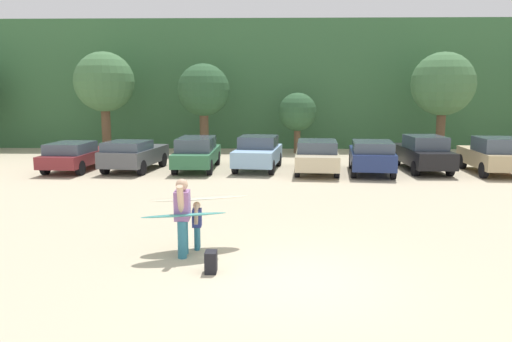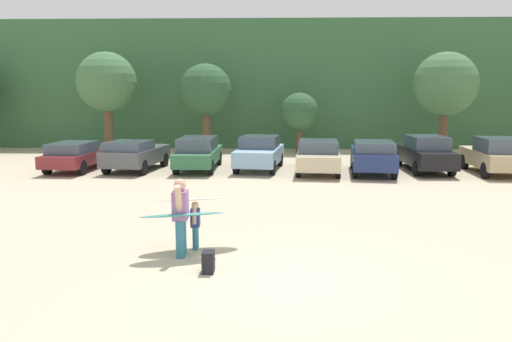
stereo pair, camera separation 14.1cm
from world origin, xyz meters
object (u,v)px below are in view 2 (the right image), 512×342
(parked_car_champagne, at_px, (318,156))
(parked_car_black, at_px, (425,153))
(parked_car_sky_blue, at_px, (259,153))
(parked_car_dark_gray, at_px, (135,154))
(surfboard_cream, at_px, (198,198))
(parked_car_forest_green, at_px, (198,152))
(surfboard_teal, at_px, (182,215))
(person_adult, at_px, (180,213))
(backpack_dropped, at_px, (208,262))
(parked_car_tan, at_px, (496,155))
(parked_car_navy, at_px, (373,156))
(parked_car_maroon, at_px, (78,155))
(person_child, at_px, (195,222))

(parked_car_champagne, height_order, parked_car_black, parked_car_black)
(parked_car_sky_blue, xyz_separation_m, parked_car_champagne, (2.73, -0.68, -0.05))
(parked_car_dark_gray, bearing_deg, surfboard_cream, -149.64)
(parked_car_forest_green, xyz_separation_m, surfboard_teal, (1.50, -12.77, 0.15))
(parked_car_black, relative_size, surfboard_teal, 2.40)
(parked_car_champagne, relative_size, person_adult, 2.66)
(surfboard_cream, height_order, backpack_dropped, surfboard_cream)
(parked_car_champagne, xyz_separation_m, person_adult, (-4.18, -12.08, 0.23))
(parked_car_tan, xyz_separation_m, surfboard_cream, (-11.79, -11.13, 0.35))
(parked_car_navy, height_order, parked_car_tan, parked_car_tan)
(parked_car_maroon, distance_m, parked_car_black, 16.34)
(parked_car_black, height_order, surfboard_cream, parked_car_black)
(parked_car_champagne, xyz_separation_m, parked_car_black, (5.01, 0.56, 0.07))
(parked_car_navy, height_order, backpack_dropped, parked_car_navy)
(parked_car_sky_blue, height_order, parked_car_black, parked_car_black)
(parked_car_dark_gray, relative_size, parked_car_sky_blue, 0.98)
(person_child, height_order, surfboard_teal, person_child)
(parked_car_maroon, relative_size, backpack_dropped, 10.63)
(parked_car_maroon, xyz_separation_m, parked_car_navy, (13.74, -0.70, 0.10))
(parked_car_forest_green, bearing_deg, parked_car_black, -89.52)
(parked_car_black, bearing_deg, parked_car_forest_green, 89.53)
(parked_car_maroon, xyz_separation_m, parked_car_forest_green, (5.69, 0.32, 0.10))
(parked_car_black, distance_m, person_adult, 15.63)
(parked_car_forest_green, relative_size, parked_car_black, 1.00)
(parked_car_champagne, distance_m, parked_car_tan, 7.94)
(parked_car_tan, height_order, person_adult, person_adult)
(surfboard_teal, bearing_deg, parked_car_maroon, -75.48)
(parked_car_sky_blue, bearing_deg, parked_car_champagne, -96.16)
(parked_car_dark_gray, xyz_separation_m, parked_car_tan, (16.49, -0.50, 0.08))
(parked_car_maroon, bearing_deg, surfboard_teal, -145.94)
(surfboard_teal, bearing_deg, backpack_dropped, 111.10)
(parked_car_dark_gray, xyz_separation_m, backpack_dropped, (5.14, -13.32, -0.56))
(parked_car_tan, height_order, surfboard_teal, parked_car_tan)
(parked_car_navy, bearing_deg, surfboard_cream, 157.35)
(parked_car_champagne, xyz_separation_m, person_child, (-3.93, -11.56, -0.13))
(parked_car_champagne, bearing_deg, parked_car_maroon, 93.50)
(parked_car_dark_gray, relative_size, surfboard_teal, 2.16)
(parked_car_maroon, distance_m, parked_car_navy, 13.76)
(parked_car_navy, bearing_deg, parked_car_tan, -81.68)
(parked_car_forest_green, relative_size, parked_car_champagne, 1.00)
(parked_car_forest_green, distance_m, parked_car_champagne, 5.66)
(parked_car_dark_gray, xyz_separation_m, surfboard_cream, (4.70, -11.63, 0.42))
(parked_car_maroon, xyz_separation_m, surfboard_teal, (7.20, -12.45, 0.25))
(backpack_dropped, bearing_deg, parked_car_dark_gray, 111.08)
(surfboard_cream, bearing_deg, surfboard_teal, 53.59)
(surfboard_cream, bearing_deg, parked_car_forest_green, -98.34)
(parked_car_forest_green, bearing_deg, person_child, -171.33)
(parked_car_black, distance_m, backpack_dropped, 16.09)
(parked_car_forest_green, relative_size, surfboard_teal, 2.41)
(parked_car_black, bearing_deg, surfboard_cream, 143.22)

